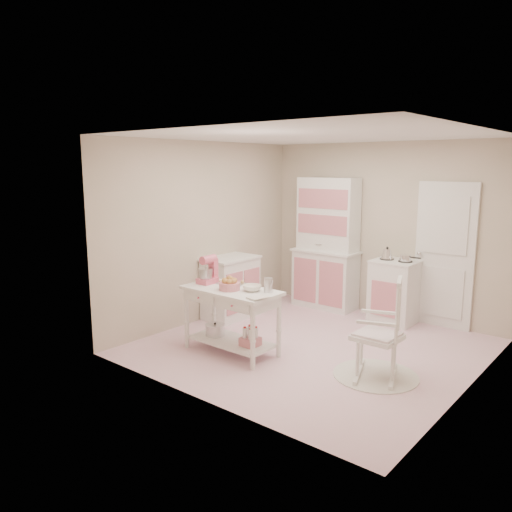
{
  "coord_description": "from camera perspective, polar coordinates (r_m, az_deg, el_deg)",
  "views": [
    {
      "loc": [
        3.29,
        -5.06,
        2.26
      ],
      "look_at": [
        -0.68,
        -0.28,
        1.13
      ],
      "focal_mm": 35.0,
      "sensor_mm": 36.0,
      "label": 1
    }
  ],
  "objects": [
    {
      "name": "rocking_chair",
      "position": [
        5.54,
        13.74,
        -7.94
      ],
      "size": [
        0.71,
        0.84,
        1.1
      ],
      "primitive_type": "cube",
      "rotation": [
        0.0,
        0.0,
        0.37
      ],
      "color": "white",
      "rests_on": "ground"
    },
    {
      "name": "mixing_bowl",
      "position": [
        5.88,
        -0.46,
        -3.68
      ],
      "size": [
        0.22,
        0.22,
        0.07
      ],
      "primitive_type": "imported",
      "color": "white",
      "rests_on": "work_table"
    },
    {
      "name": "stove",
      "position": [
        7.5,
        15.53,
        -3.92
      ],
      "size": [
        0.62,
        0.57,
        0.92
      ],
      "primitive_type": "cube",
      "color": "white",
      "rests_on": "ground"
    },
    {
      "name": "bread_basket",
      "position": [
        5.94,
        -3.04,
        -3.46
      ],
      "size": [
        0.25,
        0.25,
        0.09
      ],
      "primitive_type": "cylinder",
      "color": "#D27985",
      "rests_on": "work_table"
    },
    {
      "name": "base_cabinet",
      "position": [
        7.47,
        -2.92,
        -3.61
      ],
      "size": [
        0.54,
        0.84,
        0.92
      ],
      "primitive_type": "cube",
      "color": "white",
      "rests_on": "ground"
    },
    {
      "name": "lace_rug",
      "position": [
        5.73,
        13.5,
        -13.12
      ],
      "size": [
        0.92,
        0.92,
        0.01
      ],
      "primitive_type": "cylinder",
      "color": "white",
      "rests_on": "ground"
    },
    {
      "name": "hutch",
      "position": [
        7.98,
        8.02,
        1.45
      ],
      "size": [
        1.06,
        0.5,
        2.08
      ],
      "primitive_type": "cube",
      "color": "white",
      "rests_on": "ground"
    },
    {
      "name": "door",
      "position": [
        7.42,
        20.74,
        0.05
      ],
      "size": [
        0.82,
        0.05,
        2.04
      ],
      "primitive_type": "cube",
      "color": "white",
      "rests_on": "ground"
    },
    {
      "name": "stand_mixer",
      "position": [
        6.26,
        -5.58,
        -1.61
      ],
      "size": [
        0.21,
        0.29,
        0.34
      ],
      "primitive_type": "cube",
      "rotation": [
        0.0,
        0.0,
        0.03
      ],
      "color": "#E6617D",
      "rests_on": "work_table"
    },
    {
      "name": "recipe_book",
      "position": [
        5.62,
        -0.29,
        -4.61
      ],
      "size": [
        0.21,
        0.25,
        0.02
      ],
      "primitive_type": "imported",
      "rotation": [
        0.0,
        0.0,
        -0.22
      ],
      "color": "white",
      "rests_on": "work_table"
    },
    {
      "name": "cookie_tray",
      "position": [
        6.22,
        -2.75,
        -3.16
      ],
      "size": [
        0.34,
        0.24,
        0.02
      ],
      "primitive_type": "cube",
      "color": "silver",
      "rests_on": "work_table"
    },
    {
      "name": "room_shell",
      "position": [
        6.07,
        6.67,
        4.48
      ],
      "size": [
        3.84,
        3.84,
        2.62
      ],
      "color": "pink",
      "rests_on": "ground"
    },
    {
      "name": "work_table",
      "position": [
        6.11,
        -2.82,
        -7.4
      ],
      "size": [
        1.2,
        0.6,
        0.8
      ],
      "primitive_type": "cube",
      "color": "white",
      "rests_on": "ground"
    },
    {
      "name": "metal_pitcher",
      "position": [
        5.82,
        1.41,
        -3.33
      ],
      "size": [
        0.1,
        0.1,
        0.17
      ],
      "primitive_type": "cylinder",
      "color": "silver",
      "rests_on": "work_table"
    }
  ]
}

